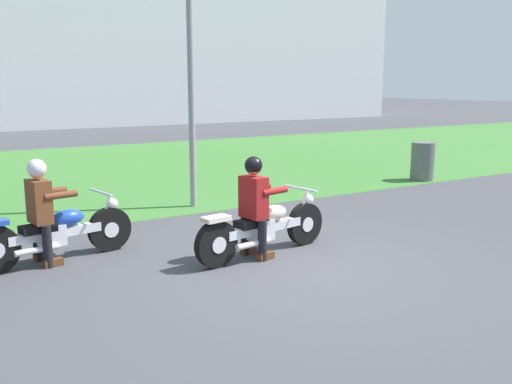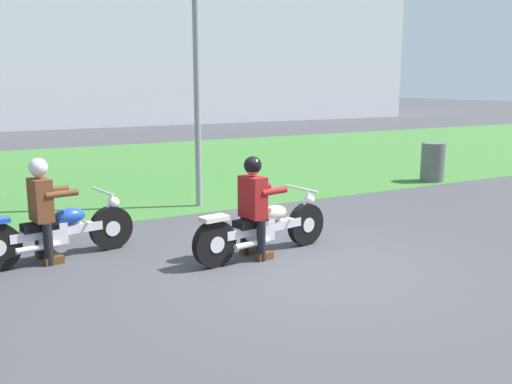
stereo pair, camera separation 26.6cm
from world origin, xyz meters
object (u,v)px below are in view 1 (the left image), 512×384
Objects in this scene: rider_lead at (255,199)px; trash_can at (423,161)px; motorcycle_follow at (56,233)px; rider_follow at (41,204)px; motorcycle_lead at (264,228)px.

rider_lead reaches higher than trash_can.
rider_follow reaches higher than motorcycle_follow.
rider_follow is (-2.67, 1.14, 0.43)m from motorcycle_lead.
motorcycle_lead is at bearing -34.78° from motorcycle_follow.
rider_follow is at bearing 147.07° from motorcycle_lead.
motorcycle_lead is 1.60× the size of rider_lead.
rider_follow is 9.36m from trash_can.
rider_lead is 2.66m from motorcycle_follow.
motorcycle_lead is 2.76m from motorcycle_follow.
rider_lead is at bearing -36.84° from motorcycle_follow.
motorcycle_follow is at bearing -0.86° from rider_follow.
trash_can is (9.14, 2.00, -0.35)m from rider_follow.
motorcycle_follow is at bearing -167.60° from trash_can.
rider_follow is at bearing -167.66° from trash_can.
rider_lead is (-0.17, -0.03, 0.43)m from motorcycle_lead.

